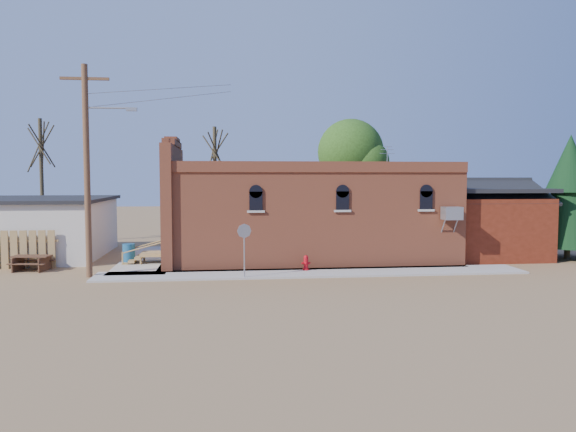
{
  "coord_description": "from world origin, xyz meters",
  "views": [
    {
      "loc": [
        -2.44,
        -23.43,
        4.29
      ],
      "look_at": [
        0.64,
        3.45,
        2.4
      ],
      "focal_mm": 35.0,
      "sensor_mm": 36.0,
      "label": 1
    }
  ],
  "objects": [
    {
      "name": "stop_sign",
      "position": [
        -1.61,
        0.0,
        1.82
      ],
      "size": [
        0.61,
        0.2,
        2.26
      ],
      "rotation": [
        0.0,
        0.0,
        -0.18
      ],
      "color": "#96969B",
      "rests_on": "sidewalk_south"
    },
    {
      "name": "picnic_table",
      "position": [
        -11.21,
        3.2,
        0.45
      ],
      "size": [
        1.81,
        1.45,
        0.69
      ],
      "rotation": [
        0.0,
        0.0,
        -0.13
      ],
      "color": "#4B2E1E",
      "rests_on": "ground"
    },
    {
      "name": "sidewalk_south",
      "position": [
        1.5,
        0.9,
        0.04
      ],
      "size": [
        19.0,
        2.2,
        0.08
      ],
      "primitive_type": "cube",
      "color": "#9E9991",
      "rests_on": "ground"
    },
    {
      "name": "brick_bar",
      "position": [
        1.64,
        5.49,
        2.34
      ],
      "size": [
        16.4,
        7.97,
        6.3
      ],
      "color": "#C25D3B",
      "rests_on": "ground"
    },
    {
      "name": "red_shed",
      "position": [
        11.5,
        5.5,
        2.27
      ],
      "size": [
        5.4,
        6.4,
        4.3
      ],
      "color": "#551D0E",
      "rests_on": "ground"
    },
    {
      "name": "ground",
      "position": [
        0.0,
        0.0,
        0.0
      ],
      "size": [
        120.0,
        120.0,
        0.0
      ],
      "primitive_type": "plane",
      "color": "olive",
      "rests_on": "ground"
    },
    {
      "name": "tree_bare_near",
      "position": [
        -3.0,
        13.0,
        5.96
      ],
      "size": [
        2.8,
        2.8,
        7.65
      ],
      "color": "#483E29",
      "rests_on": "ground"
    },
    {
      "name": "tree_bare_far",
      "position": [
        -14.0,
        14.0,
        6.36
      ],
      "size": [
        2.8,
        2.8,
        8.16
      ],
      "color": "#483E29",
      "rests_on": "ground"
    },
    {
      "name": "utility_pole",
      "position": [
        -8.14,
        1.2,
        4.77
      ],
      "size": [
        3.12,
        0.26,
        9.0
      ],
      "color": "#543621",
      "rests_on": "ground"
    },
    {
      "name": "sidewalk_west",
      "position": [
        -6.3,
        6.0,
        0.04
      ],
      "size": [
        2.6,
        10.0,
        0.08
      ],
      "primitive_type": "cube",
      "color": "#9E9991",
      "rests_on": "ground"
    },
    {
      "name": "trash_barrel",
      "position": [
        -7.12,
        4.7,
        0.54
      ],
      "size": [
        0.77,
        0.77,
        0.92
      ],
      "primitive_type": "cylinder",
      "rotation": [
        0.0,
        0.0,
        -0.36
      ],
      "color": "navy",
      "rests_on": "sidewalk_west"
    },
    {
      "name": "fire_hydrant",
      "position": [
        1.22,
        1.44,
        0.42
      ],
      "size": [
        0.4,
        0.39,
        0.68
      ],
      "rotation": [
        0.0,
        0.0,
        0.38
      ],
      "color": "#AB0912",
      "rests_on": "sidewalk_south"
    },
    {
      "name": "wood_fence",
      "position": [
        -12.8,
        3.8,
        0.9
      ],
      "size": [
        5.2,
        0.1,
        1.8
      ],
      "primitive_type": null,
      "color": "#A7894B",
      "rests_on": "ground"
    },
    {
      "name": "evergreen_tree",
      "position": [
        15.5,
        4.0,
        3.71
      ],
      "size": [
        3.6,
        3.6,
        6.5
      ],
      "color": "#483E29",
      "rests_on": "ground"
    },
    {
      "name": "tree_leafy",
      "position": [
        6.0,
        13.5,
        5.93
      ],
      "size": [
        4.4,
        4.4,
        8.15
      ],
      "color": "#483E29",
      "rests_on": "ground"
    }
  ]
}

